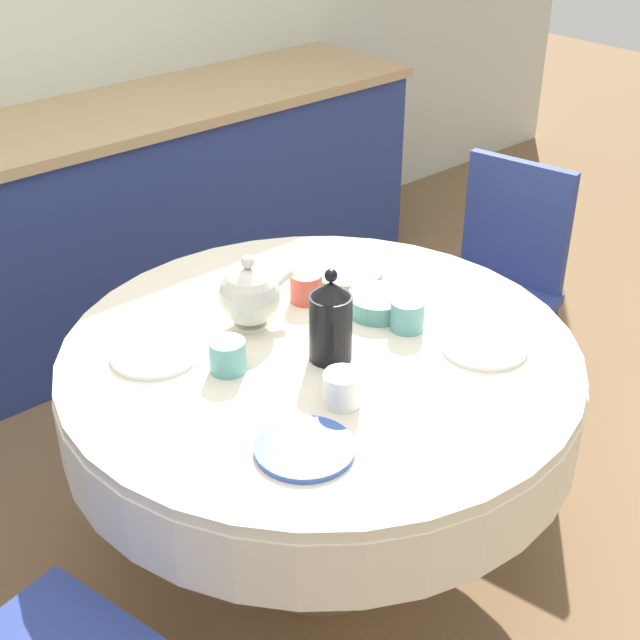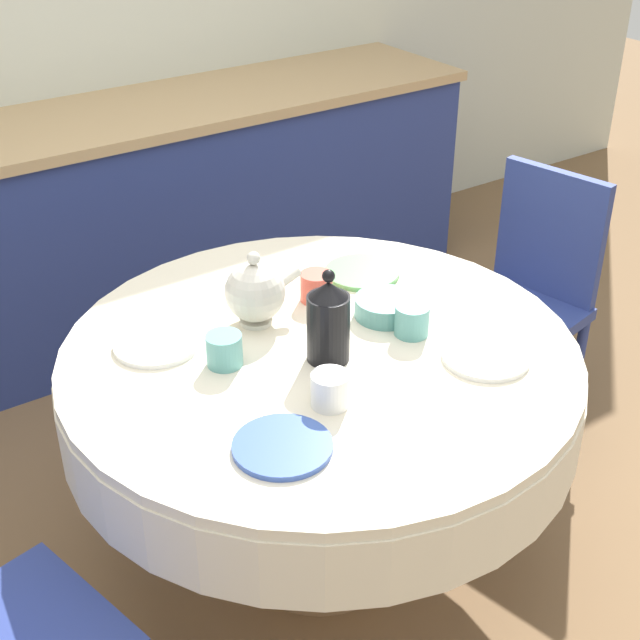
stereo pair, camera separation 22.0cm
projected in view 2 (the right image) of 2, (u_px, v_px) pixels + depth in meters
name	position (u px, v px, depth m)	size (l,w,h in m)	color
ground_plane	(320.00, 557.00, 2.62)	(12.00, 12.00, 0.00)	brown
kitchen_counter	(95.00, 232.00, 3.48)	(3.24, 0.64, 0.91)	navy
dining_table	(320.00, 387.00, 2.31)	(1.32, 1.32, 0.73)	olive
chair_left	(527.00, 290.00, 2.98)	(0.47, 0.47, 0.90)	navy
plate_near_left	(282.00, 446.00, 1.89)	(0.22, 0.22, 0.01)	#3856AD
cup_near_left	(330.00, 390.00, 2.01)	(0.09, 0.09, 0.08)	white
plate_near_right	(486.00, 357.00, 2.20)	(0.22, 0.22, 0.01)	white
cup_near_right	(412.00, 320.00, 2.28)	(0.09, 0.09, 0.08)	#5BA39E
plate_far_left	(157.00, 344.00, 2.24)	(0.22, 0.22, 0.01)	white
cup_far_left	(224.00, 350.00, 2.16)	(0.09, 0.09, 0.08)	#5BA39E
plate_far_right	(362.00, 272.00, 2.58)	(0.22, 0.22, 0.01)	#5BA85B
cup_far_right	(316.00, 287.00, 2.43)	(0.09, 0.09, 0.08)	#CC4C3D
coffee_carafe	(328.00, 322.00, 2.15)	(0.11, 0.11, 0.25)	black
teapot	(256.00, 292.00, 2.31)	(0.22, 0.16, 0.21)	silver
fruit_bowl	(385.00, 307.00, 2.37)	(0.17, 0.17, 0.05)	#569993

